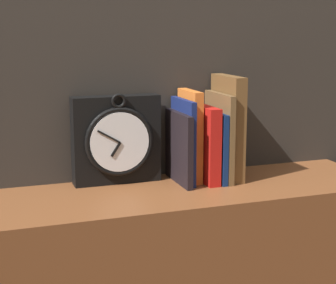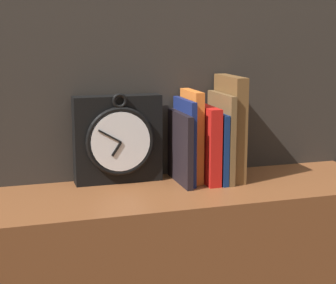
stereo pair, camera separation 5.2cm
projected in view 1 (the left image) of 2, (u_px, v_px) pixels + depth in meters
name	position (u px, v px, depth m)	size (l,w,h in m)	color
wall_back	(145.00, 25.00, 1.40)	(6.00, 0.05, 2.60)	#2D2823
clock	(117.00, 140.00, 1.37)	(0.22, 0.06, 0.22)	black
book_slot0_black	(179.00, 148.00, 1.37)	(0.01, 0.16, 0.17)	black
book_slot1_navy	(183.00, 141.00, 1.38)	(0.01, 0.14, 0.21)	navy
book_slot2_orange	(190.00, 135.00, 1.40)	(0.02, 0.12, 0.23)	orange
book_slot3_red	(204.00, 143.00, 1.39)	(0.03, 0.15, 0.19)	#B61712
book_slot4_navy	(213.00, 145.00, 1.40)	(0.01, 0.15, 0.17)	navy
book_slot5_brown	(219.00, 136.00, 1.40)	(0.01, 0.15, 0.22)	brown
book_slot6_brown	(228.00, 127.00, 1.41)	(0.03, 0.15, 0.26)	brown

